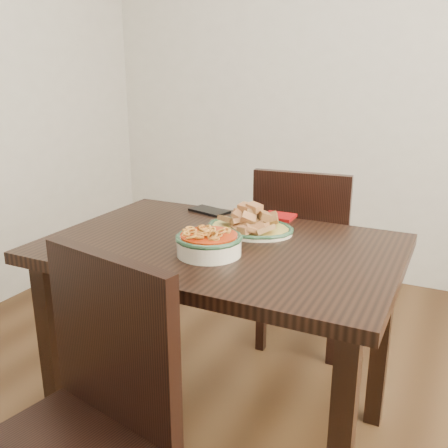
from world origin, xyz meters
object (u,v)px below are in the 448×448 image
at_px(fish_plate, 250,219).
at_px(noodle_bowl, 209,241).
at_px(smartphone, 209,211).
at_px(chair_far, 304,251).
at_px(chair_near, 82,421).
at_px(dining_table, 221,271).

relative_size(fish_plate, noodle_bowl, 1.45).
distance_m(fish_plate, smartphone, 0.30).
height_order(chair_far, noodle_bowl, chair_far).
xyz_separation_m(chair_far, chair_near, (-0.12, -1.36, 0.00)).
xyz_separation_m(dining_table, smartphone, (-0.21, 0.32, 0.11)).
xyz_separation_m(chair_far, fish_plate, (-0.04, -0.55, 0.30)).
distance_m(dining_table, chair_far, 0.72).
height_order(chair_near, noodle_bowl, chair_near).
bearing_deg(noodle_bowl, chair_near, -96.28).
distance_m(dining_table, chair_near, 0.68).
bearing_deg(dining_table, smartphone, 123.80).
relative_size(chair_far, smartphone, 5.56).
relative_size(chair_far, chair_near, 1.00).
bearing_deg(dining_table, noodle_bowl, -82.84).
bearing_deg(dining_table, chair_near, -93.93).
bearing_deg(noodle_bowl, chair_far, 85.73).
bearing_deg(chair_far, fish_plate, 81.22).
relative_size(fish_plate, smartphone, 1.92).
distance_m(dining_table, fish_plate, 0.22).
distance_m(chair_far, smartphone, 0.55).
bearing_deg(noodle_bowl, dining_table, 97.16).
bearing_deg(chair_far, noodle_bowl, 80.96).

